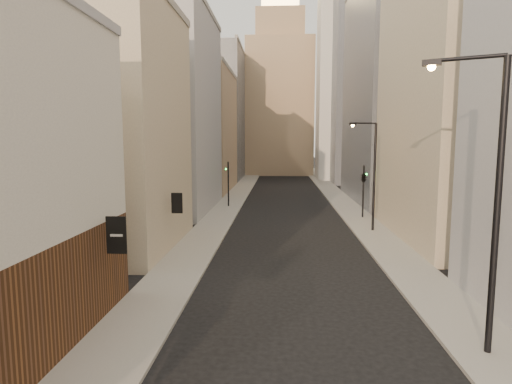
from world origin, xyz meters
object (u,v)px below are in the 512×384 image
(streetlamp_near, at_px, (489,189))
(traffic_light_left, at_px, (228,176))
(streetlamp_mid, at_px, (372,170))
(clock_tower, at_px, (280,92))
(white_tower, at_px, (340,77))
(traffic_light_right, at_px, (364,177))

(streetlamp_near, bearing_deg, traffic_light_left, 135.98)
(streetlamp_near, distance_m, streetlamp_mid, 19.76)
(clock_tower, bearing_deg, traffic_light_left, -96.43)
(clock_tower, relative_size, streetlamp_near, 4.46)
(clock_tower, xyz_separation_m, streetlamp_near, (7.05, -79.86, -11.88))
(clock_tower, height_order, white_tower, clock_tower)
(streetlamp_mid, distance_m, traffic_light_left, 17.54)
(white_tower, height_order, streetlamp_mid, white_tower)
(white_tower, distance_m, traffic_light_right, 43.00)
(clock_tower, height_order, streetlamp_near, clock_tower)
(white_tower, xyz_separation_m, traffic_light_right, (-3.09, -40.30, -14.68))
(white_tower, bearing_deg, traffic_light_left, -115.62)
(streetlamp_near, bearing_deg, traffic_light_right, 112.46)
(traffic_light_left, bearing_deg, streetlamp_near, 109.11)
(streetlamp_mid, relative_size, traffic_light_right, 1.74)
(clock_tower, distance_m, traffic_light_right, 56.56)
(streetlamp_mid, height_order, traffic_light_right, streetlamp_mid)
(white_tower, distance_m, traffic_light_left, 40.92)
(streetlamp_mid, xyz_separation_m, traffic_light_right, (0.51, 5.82, -1.03))
(white_tower, xyz_separation_m, streetlamp_mid, (-3.59, -46.12, -13.64))
(traffic_light_left, distance_m, traffic_light_right, 14.66)
(white_tower, relative_size, traffic_light_left, 8.30)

